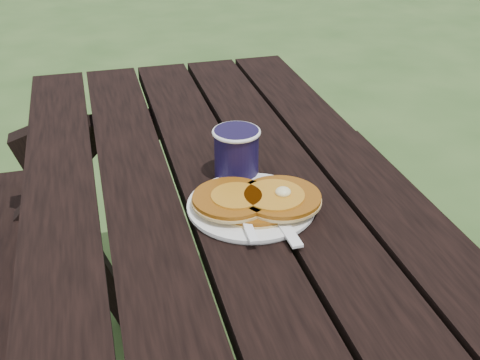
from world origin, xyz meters
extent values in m
cube|color=black|center=(0.00, 0.00, 0.73)|extent=(0.75, 1.80, 0.04)
cube|color=black|center=(0.55, 0.00, 0.43)|extent=(0.25, 1.80, 0.04)
cylinder|color=white|center=(0.04, 0.04, 0.76)|extent=(0.24, 0.24, 0.01)
cylinder|color=#955310|center=(0.05, 0.03, 0.77)|extent=(0.15, 0.15, 0.01)
cylinder|color=#955310|center=(0.00, 0.04, 0.78)|extent=(0.14, 0.14, 0.01)
cylinder|color=#955310|center=(0.09, 0.02, 0.78)|extent=(0.15, 0.15, 0.01)
cylinder|color=#A86B18|center=(0.08, 0.03, 0.79)|extent=(0.11, 0.11, 0.00)
ellipsoid|color=#F4E59E|center=(0.10, 0.02, 0.79)|extent=(0.03, 0.03, 0.02)
cube|color=white|center=(0.08, -0.02, 0.76)|extent=(0.02, 0.18, 0.00)
cylinder|color=black|center=(0.05, 0.17, 0.80)|extent=(0.09, 0.09, 0.10)
torus|color=white|center=(0.05, 0.17, 0.85)|extent=(0.10, 0.10, 0.01)
cylinder|color=black|center=(0.05, 0.17, 0.85)|extent=(0.08, 0.08, 0.01)
camera|label=1|loc=(-0.22, -0.86, 1.35)|focal=45.00mm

